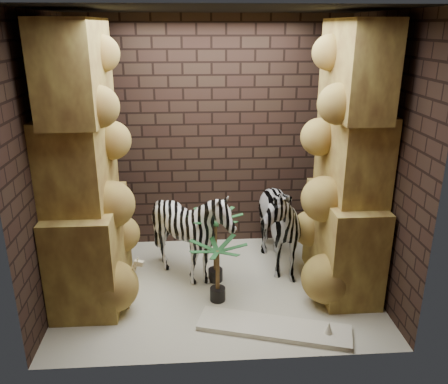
{
  "coord_description": "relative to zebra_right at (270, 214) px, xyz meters",
  "views": [
    {
      "loc": [
        -0.25,
        -4.63,
        2.86
      ],
      "look_at": [
        0.08,
        0.15,
        1.12
      ],
      "focal_mm": 36.91,
      "sensor_mm": 36.0,
      "label": 1
    }
  ],
  "objects": [
    {
      "name": "palm_front",
      "position": [
        -0.68,
        -0.33,
        -0.27
      ],
      "size": [
        0.36,
        0.36,
        0.87
      ],
      "primitive_type": null,
      "color": "#1F5929",
      "rests_on": "floor"
    },
    {
      "name": "floor",
      "position": [
        -0.66,
        -0.48,
        -0.71
      ],
      "size": [
        3.5,
        3.5,
        0.0
      ],
      "primitive_type": "plane",
      "color": "beige",
      "rests_on": "ground"
    },
    {
      "name": "wall_right",
      "position": [
        1.09,
        -0.48,
        0.79
      ],
      "size": [
        0.0,
        3.0,
        3.0
      ],
      "primitive_type": "plane",
      "rotation": [
        1.57,
        0.0,
        -1.57
      ],
      "color": "black",
      "rests_on": "ground"
    },
    {
      "name": "zebra_right",
      "position": [
        0.0,
        0.0,
        0.0
      ],
      "size": [
        0.82,
        1.28,
        1.41
      ],
      "primitive_type": "imported",
      "rotation": [
        0.0,
        0.0,
        0.15
      ],
      "color": "white",
      "rests_on": "floor"
    },
    {
      "name": "rock_pillar_right",
      "position": [
        0.76,
        -0.48,
        0.79
      ],
      "size": [
        0.58,
        1.25,
        3.0
      ],
      "primitive_type": null,
      "color": "#D7C554",
      "rests_on": "floor"
    },
    {
      "name": "giraffe_toy",
      "position": [
        -1.71,
        -0.8,
        -0.4
      ],
      "size": [
        0.33,
        0.14,
        0.61
      ],
      "primitive_type": null,
      "rotation": [
        0.0,
        0.0,
        -0.13
      ],
      "color": "#FFF6C4",
      "rests_on": "floor"
    },
    {
      "name": "wall_back",
      "position": [
        -0.66,
        0.77,
        0.79
      ],
      "size": [
        3.5,
        0.0,
        3.5
      ],
      "primitive_type": "plane",
      "rotation": [
        1.57,
        0.0,
        0.0
      ],
      "color": "black",
      "rests_on": "ground"
    },
    {
      "name": "wall_left",
      "position": [
        -2.41,
        -0.48,
        0.79
      ],
      "size": [
        0.0,
        3.0,
        3.0
      ],
      "primitive_type": "plane",
      "rotation": [
        1.57,
        0.0,
        1.57
      ],
      "color": "black",
      "rests_on": "ground"
    },
    {
      "name": "zebra_left",
      "position": [
        -0.96,
        -0.27,
        -0.17
      ],
      "size": [
        0.96,
        1.19,
        1.08
      ],
      "primitive_type": "imported",
      "rotation": [
        0.0,
        0.0,
        -0.0
      ],
      "color": "white",
      "rests_on": "floor"
    },
    {
      "name": "ceiling",
      "position": [
        -0.66,
        -0.48,
        2.29
      ],
      "size": [
        3.5,
        3.5,
        0.0
      ],
      "primitive_type": "plane",
      "rotation": [
        3.14,
        0.0,
        0.0
      ],
      "color": "black",
      "rests_on": "ground"
    },
    {
      "name": "rock_pillar_left",
      "position": [
        -2.06,
        -0.48,
        0.79
      ],
      "size": [
        0.68,
        1.3,
        3.0
      ],
      "primitive_type": null,
      "color": "#D7C554",
      "rests_on": "floor"
    },
    {
      "name": "palm_back",
      "position": [
        -0.68,
        -0.74,
        -0.35
      ],
      "size": [
        0.36,
        0.36,
        0.7
      ],
      "primitive_type": null,
      "color": "#1F5929",
      "rests_on": "floor"
    },
    {
      "name": "surfboard",
      "position": [
        -0.15,
        -1.31,
        -0.68
      ],
      "size": [
        1.55,
        0.79,
        0.05
      ],
      "primitive_type": "cube",
      "rotation": [
        0.0,
        0.0,
        -0.29
      ],
      "color": "#F0ECCC",
      "rests_on": "floor"
    },
    {
      "name": "wall_front",
      "position": [
        -0.66,
        -1.73,
        0.79
      ],
      "size": [
        3.5,
        0.0,
        3.5
      ],
      "primitive_type": "plane",
      "rotation": [
        -1.57,
        0.0,
        0.0
      ],
      "color": "black",
      "rests_on": "ground"
    }
  ]
}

